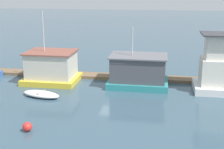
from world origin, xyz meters
TOP-DOWN VIEW (x-y plane):
  - ground_plane at (0.00, 0.00)m, footprint 200.00×200.00m
  - dock_walkway at (0.00, 2.63)m, footprint 42.40×1.68m
  - houseboat_yellow at (-6.17, 0.44)m, footprint 5.11×4.17m
  - houseboat_teal at (2.23, 0.43)m, footprint 5.50×3.85m
  - dinghy_white at (-5.57, -3.95)m, footprint 3.63×2.09m
  - buoy_red at (-4.00, -10.25)m, footprint 0.61×0.61m

SIDE VIEW (x-z plane):
  - ground_plane at x=0.00m, z-range 0.00..0.00m
  - dock_walkway at x=0.00m, z-range 0.00..0.30m
  - dinghy_white at x=-5.57m, z-range 0.00..0.49m
  - buoy_red at x=-4.00m, z-range 0.00..0.61m
  - houseboat_teal at x=2.23m, z-range -1.33..4.14m
  - houseboat_yellow at x=-6.17m, z-range -1.99..4.85m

